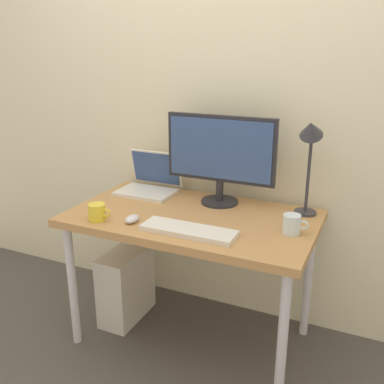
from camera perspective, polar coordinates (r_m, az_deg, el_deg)
ground_plane at (r=2.56m, az=-0.00°, el=-18.31°), size 6.00×6.00×0.00m
back_wall at (r=2.44m, az=4.14°, el=13.01°), size 4.40×0.04×2.60m
desk at (r=2.23m, az=-0.00°, el=-4.61°), size 1.23×0.70×0.73m
monitor at (r=2.29m, az=3.70°, el=4.97°), size 0.59×0.20×0.47m
laptop at (r=2.54m, az=-5.44°, el=1.31°), size 0.32×0.27×0.23m
desk_lamp at (r=2.16m, az=15.09°, el=5.94°), size 0.11×0.16×0.50m
keyboard at (r=1.99m, az=-0.44°, el=-5.03°), size 0.44×0.14×0.02m
mouse at (r=2.12m, az=-7.80°, el=-3.50°), size 0.06×0.09×0.03m
coffee_mug at (r=2.17m, az=-12.22°, el=-2.58°), size 0.12×0.08×0.08m
glass_cup at (r=2.02m, az=12.88°, el=-4.10°), size 0.12×0.08×0.09m
computer_tower at (r=2.63m, az=-8.57°, el=-11.83°), size 0.18×0.36×0.42m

